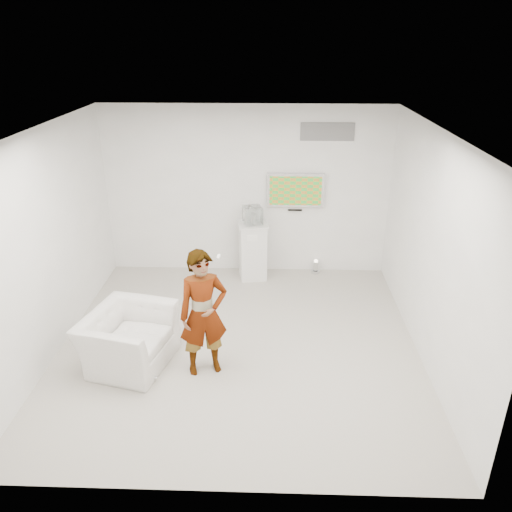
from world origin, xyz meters
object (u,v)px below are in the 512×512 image
armchair (128,339)px  person (203,314)px  floor_uplight (316,267)px  tv (295,190)px  pedestal (253,251)px

armchair → person: bearing=-82.5°
person → floor_uplight: (1.66, 2.95, -0.72)m
tv → floor_uplight: tv is taller
pedestal → floor_uplight: 1.23m
tv → floor_uplight: size_ratio=3.92×
armchair → floor_uplight: (2.69, 2.83, -0.24)m
person → floor_uplight: bearing=41.6°
tv → armchair: (-2.28, -2.92, -1.18)m
armchair → floor_uplight: armchair is taller
tv → floor_uplight: bearing=-12.4°
person → floor_uplight: 3.46m
floor_uplight → pedestal: bearing=-170.3°
person → armchair: 1.14m
tv → pedestal: (-0.74, -0.29, -1.03)m
floor_uplight → tv: bearing=167.6°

